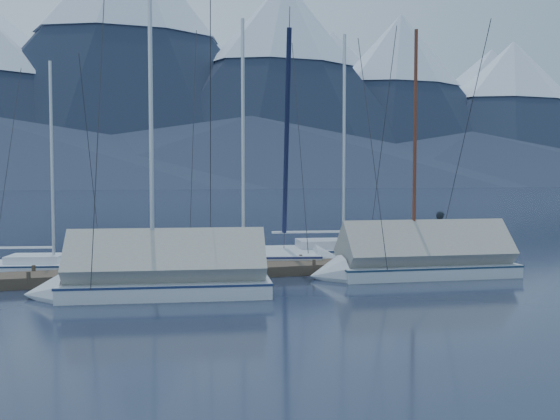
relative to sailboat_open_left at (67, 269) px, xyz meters
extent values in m
plane|color=black|center=(7.09, -4.20, -0.14)|extent=(1000.00, 1000.00, 0.00)
cone|color=#475675|center=(47.09, 425.80, 69.86)|extent=(330.00, 330.00, 140.00)
cone|color=silver|center=(47.09, 425.80, 110.96)|extent=(142.76, 142.76, 58.80)
cone|color=#475675|center=(187.09, 440.80, 62.36)|extent=(308.00, 308.00, 125.00)
cone|color=silver|center=(187.09, 440.80, 99.11)|extent=(133.24, 133.24, 52.50)
cone|color=#475675|center=(327.09, 420.80, 57.36)|extent=(286.00, 286.00, 115.00)
cone|color=silver|center=(327.09, 420.80, 91.21)|extent=(123.72, 123.72, 48.30)
cone|color=#192133|center=(17.09, 305.80, 67.36)|extent=(228.00, 228.00, 135.00)
cone|color=#192133|center=(97.09, 285.80, 54.86)|extent=(190.00, 190.00, 110.00)
cone|color=silver|center=(97.09, 285.80, 87.26)|extent=(82.19, 82.19, 46.20)
cone|color=#192133|center=(172.09, 295.80, 49.86)|extent=(182.40, 182.40, 100.00)
cone|color=silver|center=(172.09, 295.80, 79.36)|extent=(78.91, 78.91, 42.00)
cone|color=#192133|center=(247.09, 290.80, 43.86)|extent=(197.60, 197.60, 88.00)
cone|color=silver|center=(247.09, 290.80, 69.88)|extent=(85.48, 85.48, 36.96)
cone|color=#192133|center=(67.09, 240.80, 15.86)|extent=(390.00, 390.00, 32.00)
cone|color=#192133|center=(187.09, 245.80, 13.86)|extent=(364.00, 364.00, 28.00)
cube|color=#382D23|center=(7.09, -2.20, 0.03)|extent=(18.00, 1.50, 0.34)
cube|color=black|center=(1.09, -2.20, -0.19)|extent=(3.00, 1.30, 0.30)
cube|color=black|center=(7.09, -2.20, -0.19)|extent=(3.00, 1.30, 0.30)
cube|color=black|center=(13.09, -2.20, -0.19)|extent=(3.00, 1.30, 0.30)
cylinder|color=#382D23|center=(-0.91, -1.50, 0.21)|extent=(0.12, 0.12, 0.35)
cylinder|color=#382D23|center=(-0.91, -2.90, 0.21)|extent=(0.12, 0.12, 0.35)
cylinder|color=#382D23|center=(2.09, -1.50, 0.21)|extent=(0.12, 0.12, 0.35)
cylinder|color=#382D23|center=(2.09, -2.90, 0.21)|extent=(0.12, 0.12, 0.35)
cylinder|color=#382D23|center=(5.09, -1.50, 0.21)|extent=(0.12, 0.12, 0.35)
cylinder|color=#382D23|center=(5.09, -2.90, 0.21)|extent=(0.12, 0.12, 0.35)
cylinder|color=#382D23|center=(8.09, -1.50, 0.21)|extent=(0.12, 0.12, 0.35)
cylinder|color=#382D23|center=(8.09, -2.90, 0.21)|extent=(0.12, 0.12, 0.35)
cylinder|color=#382D23|center=(11.09, -1.50, 0.21)|extent=(0.12, 0.12, 0.35)
cylinder|color=#382D23|center=(11.09, -2.90, 0.21)|extent=(0.12, 0.12, 0.35)
cylinder|color=#382D23|center=(14.09, -1.50, 0.21)|extent=(0.12, 0.12, 0.35)
cylinder|color=#382D23|center=(14.09, -2.90, 0.21)|extent=(0.12, 0.12, 0.35)
cube|color=silver|center=(-0.75, 0.17, -0.04)|extent=(5.43, 2.81, 0.57)
cube|color=silver|center=(-0.75, 0.17, -0.30)|extent=(4.50, 1.88, 0.26)
cube|color=#182A4A|center=(-0.75, 0.17, 0.20)|extent=(5.48, 2.84, 0.05)
cone|color=silver|center=(2.15, -0.48, -0.04)|extent=(1.29, 1.82, 1.66)
cube|color=silver|center=(-1.00, 0.22, 0.38)|extent=(2.03, 1.57, 0.26)
cylinder|color=#B2B7BF|center=(-0.41, 0.09, 3.70)|extent=(0.10, 0.10, 6.90)
cylinder|color=#B2B7BF|center=(-1.59, 0.35, 0.77)|extent=(2.29, 0.58, 0.08)
cylinder|color=#26262B|center=(0.85, -0.19, 3.70)|extent=(0.59, 2.55, 6.91)
cube|color=silver|center=(5.85, -0.05, -0.01)|extent=(6.84, 3.65, 0.72)
cube|color=silver|center=(5.85, -0.05, -0.34)|extent=(5.66, 2.47, 0.33)
cube|color=navy|center=(5.85, -0.05, 0.29)|extent=(6.91, 3.69, 0.07)
cone|color=silver|center=(9.49, -0.93, -0.01)|extent=(1.65, 2.31, 2.08)
cube|color=silver|center=(5.53, 0.03, 0.51)|extent=(2.57, 2.02, 0.33)
cylinder|color=#B2B7BF|center=(6.27, -0.15, 4.69)|extent=(0.13, 0.13, 8.68)
cylinder|color=#B2B7BF|center=(4.79, 0.21, 1.00)|extent=(2.87, 0.79, 0.10)
cylinder|color=#26262B|center=(7.85, -0.54, 4.69)|extent=(0.80, 3.19, 8.69)
cube|color=silver|center=(10.22, 0.66, -0.01)|extent=(6.69, 3.06, 0.71)
cube|color=silver|center=(10.22, 0.66, -0.33)|extent=(5.59, 1.97, 0.32)
cube|color=#172546|center=(10.22, 0.66, 0.29)|extent=(6.76, 3.10, 0.06)
cone|color=silver|center=(13.89, 0.12, -0.01)|extent=(1.47, 2.21, 2.06)
cube|color=silver|center=(9.90, 0.71, 0.50)|extent=(2.45, 1.82, 0.32)
cylinder|color=#B2B7BF|center=(10.65, 0.60, 4.64)|extent=(0.13, 0.13, 8.59)
cylinder|color=#B2B7BF|center=(9.16, 0.82, 0.99)|extent=(2.88, 0.52, 0.10)
cylinder|color=#26262B|center=(12.24, 0.36, 4.64)|extent=(0.50, 3.22, 8.60)
cube|color=silver|center=(11.59, -4.14, -0.02)|extent=(6.20, 2.74, 0.64)
cube|color=silver|center=(11.59, -4.14, -0.32)|extent=(5.20, 1.69, 0.29)
cube|color=#172E46|center=(11.59, -4.14, 0.25)|extent=(6.26, 2.77, 0.06)
cone|color=silver|center=(8.17, -3.78, -0.02)|extent=(1.27, 2.15, 2.05)
cylinder|color=#592819|center=(11.20, -4.10, 4.17)|extent=(0.12, 0.12, 7.76)
cylinder|color=#592819|center=(12.55, -4.24, 0.88)|extent=(2.70, 0.36, 0.09)
cylinder|color=#26262B|center=(9.71, -3.94, 4.17)|extent=(0.33, 3.01, 7.76)
cube|color=gray|center=(11.59, -4.14, 0.68)|extent=(5.90, 2.75, 2.17)
cube|color=silver|center=(2.93, -5.01, -0.02)|extent=(5.96, 2.94, 0.67)
cube|color=silver|center=(2.93, -5.01, -0.32)|extent=(4.97, 1.90, 0.31)
cube|color=navy|center=(2.93, -5.01, 0.27)|extent=(6.02, 2.97, 0.06)
cone|color=silver|center=(-0.33, -4.47, -0.02)|extent=(1.43, 2.11, 1.96)
cylinder|color=#B2B7BF|center=(2.53, -4.95, 4.39)|extent=(0.12, 0.12, 8.15)
cylinder|color=#B2B7BF|center=(3.94, -5.18, 0.93)|extent=(2.55, 0.51, 0.09)
cylinder|color=#26262B|center=(1.13, -4.71, 4.39)|extent=(0.50, 2.84, 8.16)
cube|color=#97968D|center=(2.93, -5.01, 0.72)|extent=(5.68, 2.93, 2.07)
imported|color=black|center=(13.41, -2.19, 1.06)|extent=(0.60, 0.73, 1.72)
camera|label=1|loc=(1.17, -21.70, 3.13)|focal=38.00mm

